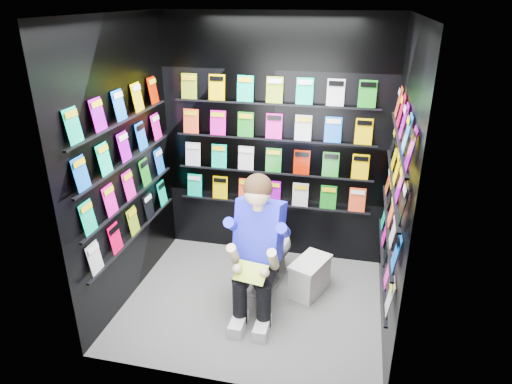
# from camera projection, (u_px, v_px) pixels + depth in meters

# --- Properties ---
(floor) EXTENTS (2.40, 2.40, 0.00)m
(floor) POSITION_uv_depth(u_px,v_px,m) (253.00, 303.00, 4.40)
(floor) COLOR slate
(floor) RESTS_ON ground
(ceiling) EXTENTS (2.40, 2.40, 0.00)m
(ceiling) POSITION_uv_depth(u_px,v_px,m) (252.00, 14.00, 3.36)
(ceiling) COLOR white
(ceiling) RESTS_ON floor
(wall_back) EXTENTS (2.40, 0.04, 2.60)m
(wall_back) POSITION_uv_depth(u_px,v_px,m) (274.00, 143.00, 4.77)
(wall_back) COLOR black
(wall_back) RESTS_ON floor
(wall_front) EXTENTS (2.40, 0.04, 2.60)m
(wall_front) POSITION_uv_depth(u_px,v_px,m) (217.00, 232.00, 2.98)
(wall_front) COLOR black
(wall_front) RESTS_ON floor
(wall_left) EXTENTS (0.04, 2.00, 2.60)m
(wall_left) POSITION_uv_depth(u_px,v_px,m) (123.00, 167.00, 4.12)
(wall_left) COLOR black
(wall_left) RESTS_ON floor
(wall_right) EXTENTS (0.04, 2.00, 2.60)m
(wall_right) POSITION_uv_depth(u_px,v_px,m) (399.00, 190.00, 3.63)
(wall_right) COLOR black
(wall_right) RESTS_ON floor
(comics_back) EXTENTS (2.10, 0.06, 1.37)m
(comics_back) POSITION_uv_depth(u_px,v_px,m) (274.00, 144.00, 4.74)
(comics_back) COLOR #E50240
(comics_back) RESTS_ON wall_back
(comics_left) EXTENTS (0.06, 1.70, 1.37)m
(comics_left) POSITION_uv_depth(u_px,v_px,m) (126.00, 166.00, 4.12)
(comics_left) COLOR #E50240
(comics_left) RESTS_ON wall_left
(comics_right) EXTENTS (0.06, 1.70, 1.37)m
(comics_right) POSITION_uv_depth(u_px,v_px,m) (395.00, 189.00, 3.64)
(comics_right) COLOR #E50240
(comics_right) RESTS_ON wall_right
(toilet) EXTENTS (0.54, 0.81, 0.73)m
(toilet) POSITION_uv_depth(u_px,v_px,m) (268.00, 251.00, 4.57)
(toilet) COLOR white
(toilet) RESTS_ON floor
(longbox) EXTENTS (0.39, 0.49, 0.33)m
(longbox) POSITION_uv_depth(u_px,v_px,m) (310.00, 278.00, 4.50)
(longbox) COLOR white
(longbox) RESTS_ON floor
(longbox_lid) EXTENTS (0.41, 0.52, 0.03)m
(longbox_lid) POSITION_uv_depth(u_px,v_px,m) (310.00, 262.00, 4.42)
(longbox_lid) COLOR white
(longbox_lid) RESTS_ON longbox
(reader) EXTENTS (0.69, 0.90, 1.51)m
(reader) POSITION_uv_depth(u_px,v_px,m) (260.00, 231.00, 4.06)
(reader) COLOR #1317E4
(reader) RESTS_ON toilet
(held_comic) EXTENTS (0.30, 0.20, 0.12)m
(held_comic) POSITION_uv_depth(u_px,v_px,m) (251.00, 273.00, 3.84)
(held_comic) COLOR green
(held_comic) RESTS_ON reader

